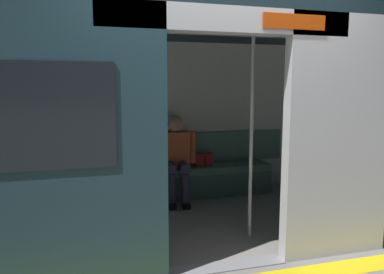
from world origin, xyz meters
TOP-DOWN VIEW (x-y plane):
  - ground_plane at (0.00, 0.00)m, footprint 60.00×60.00m
  - train_car at (0.08, -1.12)m, footprint 6.40×2.55m
  - bench_seat at (0.00, -2.04)m, footprint 2.82×0.44m
  - person_seated at (-0.02, -1.99)m, footprint 0.55×0.71m
  - handbag at (-0.45, -2.08)m, footprint 0.26×0.15m
  - book at (0.32, -2.08)m, footprint 0.16×0.23m
  - grab_pole_door at (0.46, -0.43)m, footprint 0.04×0.04m
  - grab_pole_far at (-0.46, -0.55)m, footprint 0.04×0.04m

SIDE VIEW (x-z plane):
  - ground_plane at x=0.00m, z-range 0.00..0.00m
  - bench_seat at x=0.00m, z-range 0.12..0.55m
  - book at x=0.32m, z-range 0.43..0.46m
  - handbag at x=-0.45m, z-range 0.43..0.60m
  - person_seated at x=-0.02m, z-range 0.08..1.24m
  - grab_pole_door at x=0.46m, z-range 0.00..2.15m
  - grab_pole_far at x=-0.46m, z-range 0.00..2.15m
  - train_car at x=0.08m, z-range 0.36..2.64m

